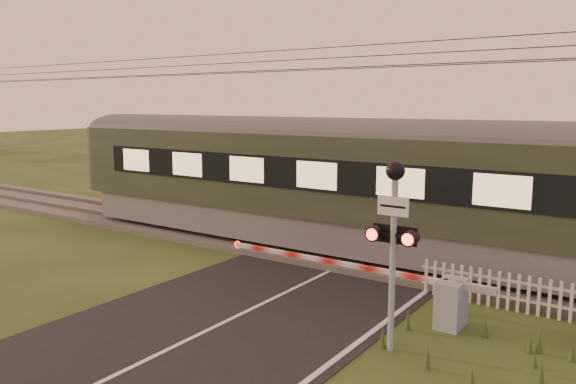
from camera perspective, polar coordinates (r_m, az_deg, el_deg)
The scene contains 7 objects.
ground at distance 11.68m, azimuth -8.14°, elevation -13.83°, with size 160.00×160.00×0.00m, color #293A16.
road at distance 11.51m, azimuth -8.89°, elevation -14.15°, with size 6.00×140.00×0.03m.
track_bed at distance 16.75m, azimuth 7.13°, elevation -6.46°, with size 140.00×3.40×0.39m.
overhead_wires at distance 16.19m, azimuth 7.53°, elevation 13.23°, with size 120.00×0.62×0.62m.
boom_gate at distance 12.17m, azimuth 14.71°, elevation -10.29°, with size 6.59×0.76×1.01m.
crossing_signal at distance 10.20m, azimuth 10.70°, elevation -3.04°, with size 0.89×0.36×3.51m.
picket_fence at distance 13.45m, azimuth 20.61°, elevation -9.27°, with size 3.54×0.07×0.85m.
Camera 1 is at (7.34, -7.88, 4.52)m, focal length 35.00 mm.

